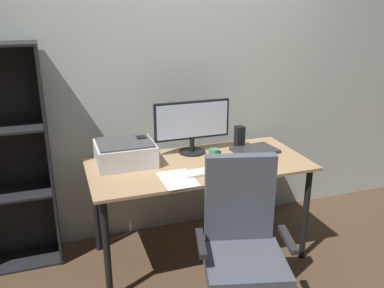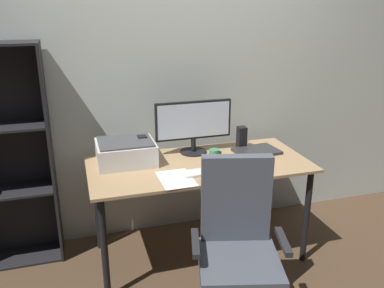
% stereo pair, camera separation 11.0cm
% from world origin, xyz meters
% --- Properties ---
extents(ground_plane, '(12.00, 12.00, 0.00)m').
position_xyz_m(ground_plane, '(0.00, 0.00, 0.00)').
color(ground_plane, '#4C3826').
extents(back_wall, '(6.40, 0.10, 2.60)m').
position_xyz_m(back_wall, '(0.00, 0.53, 1.30)').
color(back_wall, beige).
rests_on(back_wall, ground).
extents(desk, '(1.55, 0.72, 0.74)m').
position_xyz_m(desk, '(0.00, 0.00, 0.66)').
color(desk, tan).
rests_on(desk, ground).
extents(monitor, '(0.57, 0.20, 0.40)m').
position_xyz_m(monitor, '(0.02, 0.22, 0.97)').
color(monitor, black).
rests_on(monitor, desk).
extents(keyboard, '(0.29, 0.12, 0.02)m').
position_xyz_m(keyboard, '(-0.02, -0.18, 0.75)').
color(keyboard, silver).
rests_on(keyboard, desk).
extents(mouse, '(0.07, 0.10, 0.03)m').
position_xyz_m(mouse, '(0.17, -0.16, 0.76)').
color(mouse, black).
rests_on(mouse, desk).
extents(coffee_mug, '(0.09, 0.07, 0.10)m').
position_xyz_m(coffee_mug, '(0.10, -0.03, 0.79)').
color(coffee_mug, '#387F51').
rests_on(coffee_mug, desk).
extents(laptop, '(0.34, 0.27, 0.02)m').
position_xyz_m(laptop, '(0.48, 0.08, 0.75)').
color(laptop, '#2D2D30').
rests_on(laptop, desk).
extents(speaker_left, '(0.06, 0.07, 0.17)m').
position_xyz_m(speaker_left, '(-0.36, 0.21, 0.82)').
color(speaker_left, black).
rests_on(speaker_left, desk).
extents(speaker_right, '(0.06, 0.07, 0.17)m').
position_xyz_m(speaker_right, '(0.41, 0.21, 0.82)').
color(speaker_right, black).
rests_on(speaker_right, desk).
extents(printer, '(0.40, 0.34, 0.16)m').
position_xyz_m(printer, '(-0.49, 0.16, 0.82)').
color(printer, silver).
rests_on(printer, desk).
extents(paper_sheet, '(0.22, 0.30, 0.00)m').
position_xyz_m(paper_sheet, '(-0.23, -0.22, 0.74)').
color(paper_sheet, white).
rests_on(paper_sheet, desk).
extents(office_chair, '(0.57, 0.56, 1.01)m').
position_xyz_m(office_chair, '(-0.00, -0.73, 0.46)').
color(office_chair, '#232326').
rests_on(office_chair, ground).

